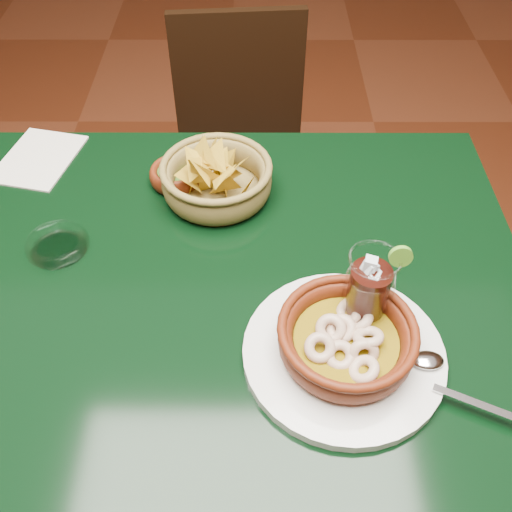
{
  "coord_description": "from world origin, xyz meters",
  "views": [
    {
      "loc": [
        0.14,
        -0.63,
        1.47
      ],
      "look_at": [
        0.14,
        -0.02,
        0.81
      ],
      "focal_mm": 40.0,
      "sensor_mm": 36.0,
      "label": 1
    }
  ],
  "objects_px": {
    "cola_drink": "(367,294)",
    "dining_table": "(179,307)",
    "dining_chair": "(242,155)",
    "chip_basket": "(216,179)",
    "shrimp_plate": "(346,343)"
  },
  "relations": [
    {
      "from": "dining_table",
      "to": "dining_chair",
      "type": "distance_m",
      "value": 0.73
    },
    {
      "from": "dining_table",
      "to": "shrimp_plate",
      "type": "distance_m",
      "value": 0.35
    },
    {
      "from": "cola_drink",
      "to": "dining_table",
      "type": "bearing_deg",
      "value": 160.02
    },
    {
      "from": "cola_drink",
      "to": "chip_basket",
      "type": "bearing_deg",
      "value": 127.65
    },
    {
      "from": "chip_basket",
      "to": "cola_drink",
      "type": "distance_m",
      "value": 0.39
    },
    {
      "from": "dining_chair",
      "to": "chip_basket",
      "type": "xyz_separation_m",
      "value": [
        -0.03,
        -0.5,
        0.33
      ]
    },
    {
      "from": "chip_basket",
      "to": "shrimp_plate",
      "type": "bearing_deg",
      "value": -60.74
    },
    {
      "from": "chip_basket",
      "to": "dining_table",
      "type": "bearing_deg",
      "value": -108.26
    },
    {
      "from": "shrimp_plate",
      "to": "cola_drink",
      "type": "relative_size",
      "value": 2.21
    },
    {
      "from": "chip_basket",
      "to": "cola_drink",
      "type": "relative_size",
      "value": 1.39
    },
    {
      "from": "chip_basket",
      "to": "cola_drink",
      "type": "height_order",
      "value": "cola_drink"
    },
    {
      "from": "chip_basket",
      "to": "cola_drink",
      "type": "bearing_deg",
      "value": -52.35
    },
    {
      "from": "dining_chair",
      "to": "chip_basket",
      "type": "distance_m",
      "value": 0.6
    },
    {
      "from": "shrimp_plate",
      "to": "cola_drink",
      "type": "distance_m",
      "value": 0.08
    },
    {
      "from": "dining_chair",
      "to": "cola_drink",
      "type": "distance_m",
      "value": 0.91
    }
  ]
}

